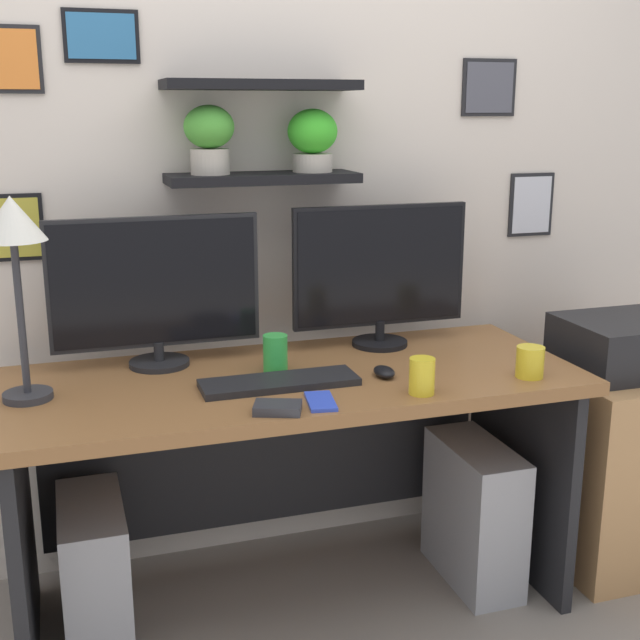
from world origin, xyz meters
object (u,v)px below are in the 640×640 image
at_px(printer, 624,345).
at_px(pen_cup, 422,376).
at_px(monitor_left, 155,289).
at_px(computer_mouse, 384,372).
at_px(computer_tower_right, 474,513).
at_px(drawer_cabinet, 612,464).
at_px(computer_tower_left, 95,572).
at_px(scissors_tray, 278,408).
at_px(water_cup, 275,353).
at_px(coffee_mug, 530,362).
at_px(desk_lamp, 13,239).
at_px(desk, 288,435).
at_px(keyboard, 279,382).
at_px(monitor_right, 380,272).
at_px(cell_phone, 321,401).

bearing_deg(printer, pen_cup, -164.85).
bearing_deg(monitor_left, computer_mouse, -27.58).
bearing_deg(computer_tower_right, drawer_cabinet, -0.65).
bearing_deg(pen_cup, computer_tower_left, 162.34).
height_order(scissors_tray, computer_tower_left, scissors_tray).
relative_size(scissors_tray, water_cup, 1.09).
distance_m(coffee_mug, drawer_cabinet, 0.68).
height_order(desk_lamp, scissors_tray, desk_lamp).
bearing_deg(desk, computer_tower_right, -8.58).
bearing_deg(monitor_left, desk, -24.49).
distance_m(desk, scissors_tray, 0.42).
height_order(desk, pen_cup, pen_cup).
height_order(desk, keyboard, keyboard).
xyz_separation_m(desk, computer_tower_left, (-0.59, -0.04, -0.33)).
xyz_separation_m(monitor_right, water_cup, (-0.39, -0.17, -0.19)).
bearing_deg(computer_tower_right, coffee_mug, -75.83).
distance_m(desk, coffee_mug, 0.75).
distance_m(computer_mouse, scissors_tray, 0.41).
xyz_separation_m(monitor_right, coffee_mug, (0.29, -0.44, -0.20)).
xyz_separation_m(desk, pen_cup, (0.29, -0.32, 0.26)).
bearing_deg(cell_phone, printer, 19.83).
relative_size(coffee_mug, water_cup, 0.82).
bearing_deg(scissors_tray, monitor_left, 115.43).
height_order(keyboard, computer_tower_left, keyboard).
xyz_separation_m(keyboard, desk_lamp, (-0.66, 0.10, 0.42)).
relative_size(pen_cup, water_cup, 0.91).
distance_m(keyboard, computer_tower_left, 0.77).
relative_size(desk_lamp, coffee_mug, 5.99).
bearing_deg(drawer_cabinet, scissors_tray, -168.95).
distance_m(desk, pen_cup, 0.50).
height_order(monitor_right, keyboard, monitor_right).
bearing_deg(desk, cell_phone, -88.99).
relative_size(computer_mouse, coffee_mug, 1.00).
bearing_deg(scissors_tray, computer_tower_left, 147.76).
xyz_separation_m(pen_cup, computer_tower_left, (-0.88, 0.28, -0.59)).
bearing_deg(printer, computer_tower_right, 179.35).
distance_m(cell_phone, computer_tower_left, 0.85).
relative_size(monitor_right, computer_mouse, 6.42).
bearing_deg(keyboard, computer_tower_left, 169.49).
bearing_deg(scissors_tray, desk_lamp, 153.92).
height_order(computer_mouse, drawer_cabinet, computer_mouse).
bearing_deg(printer, scissors_tray, -168.95).
bearing_deg(monitor_left, scissors_tray, -64.57).
bearing_deg(desk, pen_cup, -47.79).
bearing_deg(desk, scissors_tray, -109.56).
height_order(desk, monitor_left, monitor_left).
height_order(monitor_left, desk_lamp, desk_lamp).
bearing_deg(monitor_right, drawer_cabinet, -18.88).
distance_m(pen_cup, drawer_cabinet, 0.97).
bearing_deg(monitor_left, pen_cup, -36.69).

